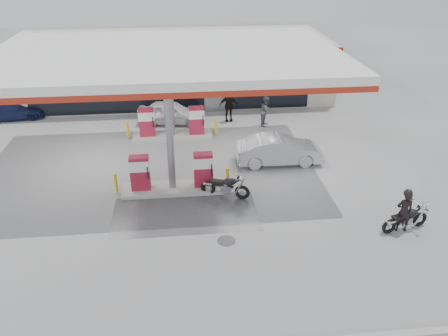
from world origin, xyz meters
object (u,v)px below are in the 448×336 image
(biker_main, at_px, (404,212))
(parked_car_left, at_px, (13,110))
(parked_motorcycle, at_px, (226,187))
(attendant, at_px, (266,111))
(sedan_white, at_px, (171,112))
(hatchback_silver, at_px, (279,150))
(biker_walking, at_px, (229,106))
(pump_island_far, at_px, (172,126))
(pump_island_near, at_px, (172,176))
(main_motorcycle, at_px, (406,219))

(biker_main, distance_m, parked_car_left, 23.51)
(parked_motorcycle, relative_size, attendant, 1.17)
(parked_car_left, bearing_deg, attendant, -107.21)
(sedan_white, relative_size, hatchback_silver, 0.93)
(sedan_white, bearing_deg, biker_main, -137.06)
(parked_motorcycle, distance_m, biker_walking, 9.10)
(parked_car_left, bearing_deg, pump_island_far, -118.99)
(parked_motorcycle, bearing_deg, sedan_white, 125.51)
(biker_main, height_order, hatchback_silver, biker_main)
(pump_island_near, xyz_separation_m, hatchback_silver, (5.34, 2.20, 0.00))
(biker_main, distance_m, parked_motorcycle, 7.29)
(attendant, xyz_separation_m, biker_walking, (-2.18, 0.97, 0.07))
(parked_car_left, bearing_deg, sedan_white, -107.47)
(main_motorcycle, height_order, biker_walking, biker_walking)
(biker_main, xyz_separation_m, attendant, (-3.19, 11.27, 0.04))
(sedan_white, distance_m, attendant, 5.83)
(sedan_white, relative_size, attendant, 2.19)
(pump_island_near, xyz_separation_m, parked_car_left, (-10.00, 10.00, -0.15))
(hatchback_silver, bearing_deg, pump_island_far, 54.84)
(main_motorcycle, bearing_deg, parked_car_left, 130.36)
(sedan_white, bearing_deg, attendant, -92.77)
(pump_island_near, bearing_deg, biker_main, -24.50)
(pump_island_far, distance_m, hatchback_silver, 6.55)
(hatchback_silver, relative_size, parked_car_left, 1.12)
(pump_island_far, height_order, biker_walking, biker_walking)
(pump_island_far, relative_size, parked_car_left, 1.32)
(parked_motorcycle, bearing_deg, hatchback_silver, 65.58)
(pump_island_far, height_order, parked_motorcycle, pump_island_far)
(pump_island_far, height_order, sedan_white, pump_island_far)
(main_motorcycle, relative_size, parked_car_left, 0.53)
(pump_island_far, xyz_separation_m, sedan_white, (-0.08, 2.20, -0.03))
(parked_motorcycle, bearing_deg, main_motorcycle, -4.72)
(parked_motorcycle, height_order, biker_walking, biker_walking)
(main_motorcycle, xyz_separation_m, biker_main, (-0.19, -0.05, 0.40))
(parked_car_left, bearing_deg, main_motorcycle, -133.48)
(biker_main, bearing_deg, attendant, -68.54)
(parked_car_left, bearing_deg, biker_main, -133.85)
(sedan_white, distance_m, biker_walking, 3.58)
(main_motorcycle, height_order, biker_main, biker_main)
(pump_island_near, bearing_deg, main_motorcycle, -23.78)
(main_motorcycle, height_order, parked_motorcycle, parked_motorcycle)
(attendant, bearing_deg, parked_motorcycle, -178.33)
(attendant, bearing_deg, biker_walking, 90.24)
(main_motorcycle, bearing_deg, sedan_white, 113.47)
(main_motorcycle, relative_size, sedan_white, 0.51)
(main_motorcycle, distance_m, biker_main, 0.44)
(pump_island_near, distance_m, biker_walking, 8.91)
(hatchback_silver, distance_m, biker_walking, 6.29)
(biker_main, distance_m, hatchback_silver, 7.16)
(pump_island_near, xyz_separation_m, biker_walking, (3.49, 8.20, 0.28))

